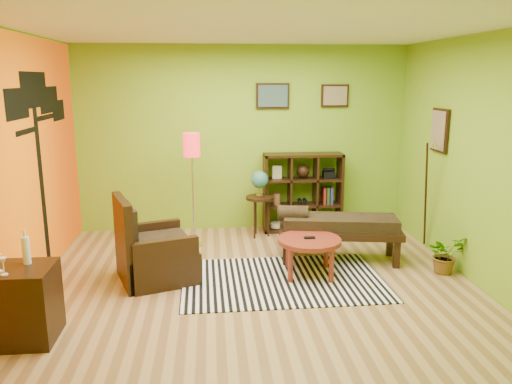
{
  "coord_description": "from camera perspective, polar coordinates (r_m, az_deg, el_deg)",
  "views": [
    {
      "loc": [
        -0.49,
        -5.33,
        2.3
      ],
      "look_at": [
        0.01,
        0.15,
        1.05
      ],
      "focal_mm": 35.0,
      "sensor_mm": 36.0,
      "label": 1
    }
  ],
  "objects": [
    {
      "name": "ground",
      "position": [
        5.82,
        0.05,
        -10.46
      ],
      "size": [
        5.0,
        5.0,
        0.0
      ],
      "primitive_type": "plane",
      "color": "tan",
      "rests_on": "ground"
    },
    {
      "name": "room_shell",
      "position": [
        5.38,
        -0.95,
        7.47
      ],
      "size": [
        5.04,
        4.54,
        2.82
      ],
      "color": "#79AD21",
      "rests_on": "ground"
    },
    {
      "name": "zebra_rug",
      "position": [
        5.92,
        3.04,
        -10.01
      ],
      "size": [
        2.36,
        1.54,
        0.01
      ],
      "primitive_type": "cube",
      "rotation": [
        0.0,
        0.0,
        0.02
      ],
      "color": "white",
      "rests_on": "ground"
    },
    {
      "name": "coffee_table",
      "position": [
        5.97,
        6.12,
        -5.88
      ],
      "size": [
        0.75,
        0.75,
        0.48
      ],
      "color": "maroon",
      "rests_on": "ground"
    },
    {
      "name": "armchair",
      "position": [
        5.97,
        -11.78,
        -7.0
      ],
      "size": [
        1.05,
        1.04,
        1.01
      ],
      "color": "black",
      "rests_on": "ground"
    },
    {
      "name": "side_cabinet",
      "position": [
        5.01,
        -25.21,
        -11.47
      ],
      "size": [
        0.58,
        0.53,
        1.0
      ],
      "color": "black",
      "rests_on": "ground"
    },
    {
      "name": "floor_lamp",
      "position": [
        6.84,
        -7.35,
        4.2
      ],
      "size": [
        0.24,
        0.24,
        1.59
      ],
      "color": "silver",
      "rests_on": "ground"
    },
    {
      "name": "globe_table",
      "position": [
        7.3,
        0.41,
        0.56
      ],
      "size": [
        0.41,
        0.41,
        0.99
      ],
      "color": "black",
      "rests_on": "ground"
    },
    {
      "name": "cube_shelf",
      "position": [
        7.68,
        5.45,
        -0.03
      ],
      "size": [
        1.2,
        0.35,
        1.2
      ],
      "color": "black",
      "rests_on": "ground"
    },
    {
      "name": "bench",
      "position": [
        6.48,
        9.19,
        -3.87
      ],
      "size": [
        1.62,
        0.79,
        0.72
      ],
      "color": "black",
      "rests_on": "ground"
    },
    {
      "name": "potted_plant",
      "position": [
        6.49,
        20.75,
        -7.1
      ],
      "size": [
        0.54,
        0.57,
        0.36
      ],
      "primitive_type": "imported",
      "rotation": [
        0.0,
        0.0,
        0.3
      ],
      "color": "#26661E",
      "rests_on": "ground"
    }
  ]
}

